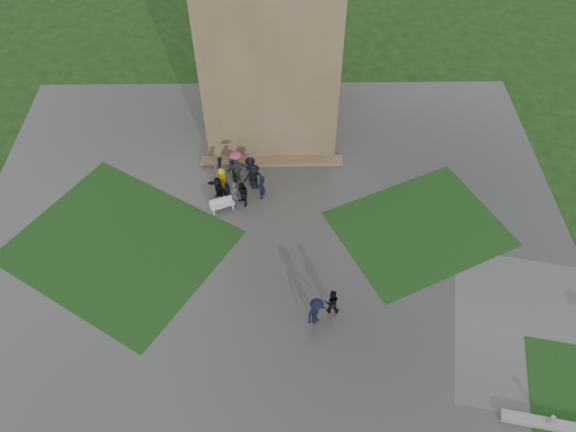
{
  "coord_description": "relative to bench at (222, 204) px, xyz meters",
  "views": [
    {
      "loc": [
        0.7,
        -15.36,
        24.83
      ],
      "look_at": [
        0.96,
        5.04,
        1.2
      ],
      "focal_mm": 35.0,
      "sensor_mm": 36.0,
      "label": 1
    }
  ],
  "objects": [
    {
      "name": "plaza",
      "position": [
        2.88,
        -4.64,
        -0.44
      ],
      "size": [
        34.0,
        34.0,
        0.02
      ],
      "primitive_type": "cube",
      "color": "#363634",
      "rests_on": "ground"
    },
    {
      "name": "pedestrian_near",
      "position": [
        5.95,
        -6.97,
        0.39
      ],
      "size": [
        0.83,
        0.5,
        1.66
      ],
      "primitive_type": "imported",
      "rotation": [
        0.0,
        0.0,
        3.09
      ],
      "color": "black",
      "rests_on": "plaza"
    },
    {
      "name": "visitor_cluster",
      "position": [
        0.83,
        1.55,
        0.71
      ],
      "size": [
        3.55,
        3.25,
        2.73
      ],
      "color": "black",
      "rests_on": "plaza"
    },
    {
      "name": "ground",
      "position": [
        2.88,
        -6.64,
        -0.45
      ],
      "size": [
        120.0,
        120.0,
        0.0
      ],
      "primitive_type": "plane",
      "color": "black"
    },
    {
      "name": "bench",
      "position": [
        0.0,
        0.0,
        0.0
      ],
      "size": [
        1.52,
        0.93,
        0.84
      ],
      "rotation": [
        0.0,
        0.0,
        0.36
      ],
      "color": "beige",
      "rests_on": "plaza"
    },
    {
      "name": "lawn_inset_right",
      "position": [
        11.38,
        -1.64,
        -0.43
      ],
      "size": [
        11.12,
        10.15,
        0.01
      ],
      "primitive_type": "cube",
      "rotation": [
        0.0,
        0.0,
        0.44
      ],
      "color": "#133311",
      "rests_on": "plaza"
    },
    {
      "name": "tower_plinth",
      "position": [
        2.88,
        3.96,
        -0.32
      ],
      "size": [
        9.0,
        0.8,
        0.22
      ],
      "primitive_type": "cube",
      "color": "brown",
      "rests_on": "plaza"
    },
    {
      "name": "lawn_inset_left",
      "position": [
        -5.62,
        -2.64,
        -0.43
      ],
      "size": [
        14.1,
        13.46,
        0.01
      ],
      "primitive_type": "cube",
      "rotation": [
        0.0,
        0.0,
        -0.56
      ],
      "color": "#133311",
      "rests_on": "plaza"
    },
    {
      "name": "pedestrian_mid",
      "position": [
        5.15,
        -7.6,
        0.49
      ],
      "size": [
        1.27,
        1.3,
        1.86
      ],
      "primitive_type": "imported",
      "rotation": [
        0.0,
        0.0,
        0.82
      ],
      "color": "black",
      "rests_on": "plaza"
    }
  ]
}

